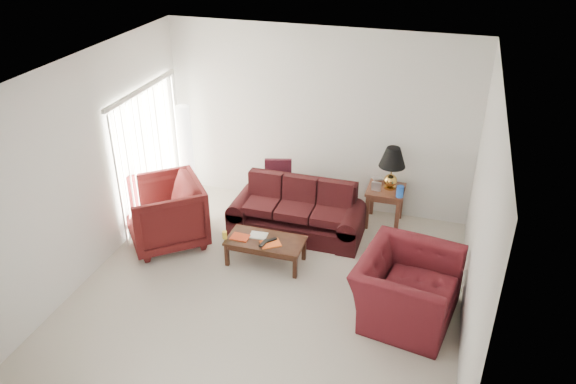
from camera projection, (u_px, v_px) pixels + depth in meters
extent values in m
plane|color=beige|center=(270.00, 288.00, 7.61)|extent=(5.00, 5.00, 0.00)
cube|color=silver|center=(149.00, 156.00, 8.81)|extent=(0.10, 2.00, 2.16)
cube|color=black|center=(278.00, 172.00, 9.18)|extent=(0.48, 0.32, 0.45)
cube|color=silver|center=(376.00, 186.00, 8.72)|extent=(0.15, 0.07, 0.14)
cylinder|color=blue|center=(400.00, 192.00, 8.53)|extent=(0.15, 0.15, 0.18)
cube|color=silver|center=(377.00, 178.00, 8.92)|extent=(0.20, 0.22, 0.06)
imported|color=#410F0F|center=(165.00, 213.00, 8.39)|extent=(1.54, 1.54, 1.01)
imported|color=#491016|center=(407.00, 288.00, 6.94)|extent=(1.34, 1.48, 0.85)
cube|color=#B02E11|center=(240.00, 237.00, 8.01)|extent=(0.27, 0.20, 0.01)
cube|color=white|center=(258.00, 235.00, 8.05)|extent=(0.26, 0.20, 0.01)
cube|color=#F75B1D|center=(270.00, 244.00, 7.86)|extent=(0.35, 0.33, 0.02)
cube|color=black|center=(264.00, 243.00, 7.84)|extent=(0.09, 0.20, 0.02)
cube|color=black|center=(271.00, 240.00, 7.91)|extent=(0.14, 0.15, 0.02)
cylinder|color=yellow|center=(225.00, 235.00, 7.97)|extent=(0.09, 0.09, 0.12)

